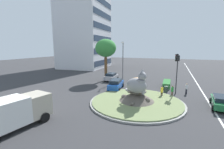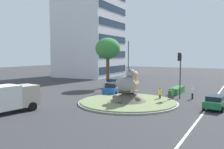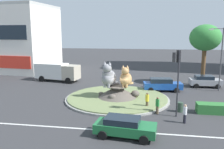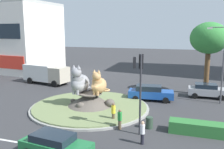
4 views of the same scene
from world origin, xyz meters
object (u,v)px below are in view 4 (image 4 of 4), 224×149
Objects in this scene: cat_statue_grey at (80,82)px; parked_car_right at (150,93)px; delivery_box_truck at (46,73)px; litter_bin at (149,123)px; broadleaf_tree_behind_island at (209,39)px; streetlight_arm at (222,60)px; pedestrian_yellow_shirt at (113,112)px; traffic_light_mast at (140,77)px; pedestrian_white_shirt at (142,132)px; sedan_on_far_lane at (207,90)px; cat_statue_calico at (99,85)px; pedestrian_green_shirt at (120,119)px; hatchback_near_shophouse at (55,145)px; shophouse_block at (1,37)px.

cat_statue_grey is 0.58× the size of parked_car_right.
litter_bin is (16.70, -11.41, -1.07)m from delivery_box_truck.
broadleaf_tree_behind_island is (11.80, 9.14, 3.97)m from cat_statue_grey.
streetlight_arm is 12.64m from pedestrian_yellow_shirt.
traffic_light_mast is 3.65× the size of pedestrian_white_shirt.
delivery_box_truck is at bearing 41.76° from traffic_light_mast.
litter_bin is at bearing -24.69° from delivery_box_truck.
pedestrian_white_shirt is 1.78× the size of litter_bin.
sedan_on_far_lane is at bearing -95.29° from pedestrian_yellow_shirt.
cat_statue_calico is at bearing -18.24° from pedestrian_yellow_shirt.
cat_statue_grey is 1.89m from cat_statue_calico.
delivery_box_truck reaches higher than pedestrian_white_shirt.
pedestrian_white_shirt is at bearing 44.40° from cat_statue_calico.
pedestrian_yellow_shirt is at bearing -123.05° from broadleaf_tree_behind_island.
hatchback_near_shophouse is (-2.45, -5.19, -0.06)m from pedestrian_green_shirt.
parked_car_right is at bearing 82.53° from hatchback_near_shophouse.
shophouse_block is 14.01× the size of pedestrian_white_shirt.
parked_car_right is at bearing -3.73° from delivery_box_truck.
pedestrian_yellow_shirt is at bearing -177.50° from pedestrian_white_shirt.
litter_bin is at bearing 43.73° from streetlight_arm.
shophouse_block is at bearing -34.39° from pedestrian_green_shirt.
cat_statue_calico is 0.41× the size of traffic_light_mast.
broadleaf_tree_behind_island is at bearing 93.79° from sedan_on_far_lane.
pedestrian_yellow_shirt is 6.68m from hatchback_near_shophouse.
pedestrian_white_shirt is at bearing -89.42° from litter_bin.
cat_statue_grey reaches higher than pedestrian_white_shirt.
traffic_light_mast is 11.85m from streetlight_arm.
cat_statue_calico is at bearing 13.42° from streetlight_arm.
cat_statue_calico is at bearing -49.99° from pedestrian_green_shirt.
litter_bin is at bearing 59.19° from hatchback_near_shophouse.
pedestrian_white_shirt is at bearing 164.55° from pedestrian_yellow_shirt.
streetlight_arm is at bearing -65.11° from sedan_on_far_lane.
streetlight_arm is 1.12× the size of delivery_box_truck.
hatchback_near_shophouse is (2.73, -8.99, -1.79)m from cat_statue_grey.
traffic_light_mast is 0.74× the size of streetlight_arm.
pedestrian_green_shirt reaches higher than litter_bin.
cat_statue_grey is 0.13× the size of shophouse_block.
broadleaf_tree_behind_island reaches higher than pedestrian_yellow_shirt.
cat_statue_calico is 0.57× the size of sedan_on_far_lane.
streetlight_arm is 22.73m from delivery_box_truck.
shophouse_block is 14.02× the size of pedestrian_yellow_shirt.
traffic_light_mast is (6.73, -4.19, 1.69)m from cat_statue_grey.
traffic_light_mast is 0.83× the size of delivery_box_truck.
parked_car_right is at bearing -4.75° from streetlight_arm.
parked_car_right is 5.48× the size of litter_bin.
delivery_box_truck is at bearing 159.91° from parked_car_right.
sedan_on_far_lane is 19.30m from hatchback_near_shophouse.
cat_statue_grey is 0.68× the size of sedan_on_far_lane.
cat_statue_grey is at bearing -29.60° from shophouse_block.
cat_statue_grey is 1.77× the size of pedestrian_white_shirt.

